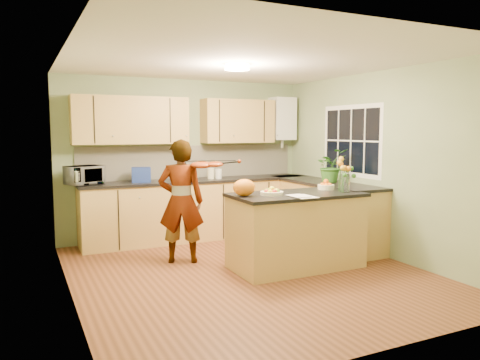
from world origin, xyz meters
name	(u,v)px	position (x,y,z in m)	size (l,w,h in m)	color
floor	(248,272)	(0.00, 0.00, 0.00)	(4.50, 4.50, 0.00)	#5C301A
ceiling	(248,61)	(0.00, 0.00, 2.50)	(4.00, 4.50, 0.02)	silver
wall_back	(186,159)	(0.00, 2.25, 1.25)	(4.00, 0.02, 2.50)	gray
wall_front	(383,192)	(0.00, -2.25, 1.25)	(4.00, 0.02, 2.50)	gray
wall_left	(68,176)	(-2.00, 0.00, 1.25)	(0.02, 4.50, 2.50)	gray
wall_right	(380,164)	(2.00, 0.00, 1.25)	(0.02, 4.50, 2.50)	gray
back_counter	(198,209)	(0.10, 1.95, 0.47)	(3.64, 0.62, 0.94)	tan
right_counter	(323,212)	(1.70, 0.85, 0.47)	(0.62, 2.24, 0.94)	tan
splashback	(192,162)	(0.10, 2.23, 1.20)	(3.60, 0.02, 0.52)	silver
upper_cabinets	(178,121)	(-0.18, 2.08, 1.85)	(3.20, 0.34, 0.70)	tan
boiler	(282,119)	(1.70, 2.09, 1.90)	(0.40, 0.30, 0.86)	white
window_right	(351,141)	(1.99, 0.60, 1.55)	(0.01, 1.30, 1.05)	white
light_switch	(76,177)	(-1.99, -0.60, 1.30)	(0.02, 0.09, 0.09)	white
ceiling_lamp	(237,67)	(0.00, 0.30, 2.46)	(0.30, 0.30, 0.07)	#FFEABF
peninsula_island	(296,230)	(0.64, -0.05, 0.47)	(1.63, 0.83, 0.93)	tan
fruit_dish	(272,192)	(0.29, -0.05, 0.97)	(0.28, 0.28, 0.10)	#EEE6BF
orange_bowl	(326,185)	(1.19, 0.10, 0.99)	(0.22, 0.22, 0.13)	#EEE6BF
flower_vase	(346,166)	(1.24, -0.23, 1.26)	(0.27, 0.27, 0.49)	silver
orange_bag	(244,188)	(-0.05, 0.00, 1.03)	(0.27, 0.23, 0.20)	orange
papers	(303,196)	(0.54, -0.35, 0.94)	(0.24, 0.33, 0.01)	white
violinist	(181,201)	(-0.57, 0.78, 0.80)	(0.58, 0.38, 1.59)	#EAAC8F
violin	(201,165)	(-0.37, 0.56, 1.27)	(0.66, 0.26, 0.13)	#511805
microwave	(84,175)	(-1.60, 1.97, 1.07)	(0.48, 0.33, 0.27)	white
blue_box	(141,175)	(-0.80, 1.94, 1.05)	(0.27, 0.20, 0.22)	navy
kettle	(184,171)	(-0.12, 1.99, 1.08)	(0.18, 0.18, 0.33)	silver
jar_cream	(211,173)	(0.32, 1.95, 1.02)	(0.11, 0.11, 0.17)	#EEE6BF
jar_white	(219,174)	(0.43, 1.90, 1.02)	(0.10, 0.10, 0.15)	white
potted_plant	(331,166)	(1.70, 0.69, 1.19)	(0.45, 0.39, 0.50)	#347025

